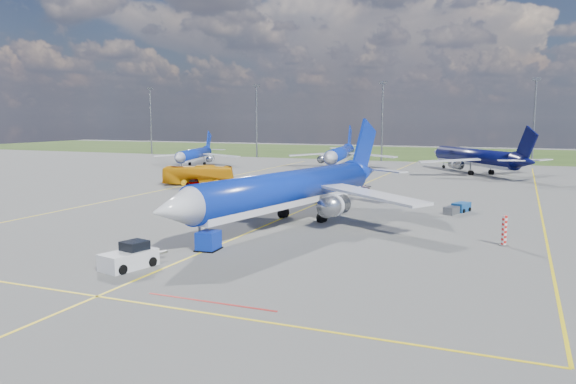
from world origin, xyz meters
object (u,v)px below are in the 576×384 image
at_px(apron_bus, 198,175).
at_px(bg_jet_nnw, 340,168).
at_px(main_airliner, 288,224).
at_px(warning_post, 504,230).
at_px(service_car_c, 357,190).
at_px(baggage_tug_w, 458,208).
at_px(bg_jet_nw, 195,166).
at_px(pushback_tug, 130,257).
at_px(bg_jet_n, 474,174).
at_px(service_car_a, 194,182).
at_px(service_car_b, 325,200).
at_px(baggage_tug_c, 254,188).
at_px(uld_container, 208,241).

bearing_deg(apron_bus, bg_jet_nnw, -43.15).
bearing_deg(main_airliner, warning_post, 6.01).
bearing_deg(apron_bus, service_car_c, -115.95).
height_order(bg_jet_nnw, main_airliner, main_airliner).
bearing_deg(baggage_tug_w, main_airliner, -118.11).
bearing_deg(bg_jet_nw, warning_post, -55.98).
relative_size(warning_post, main_airliner, 0.07).
bearing_deg(pushback_tug, warning_post, 49.65).
bearing_deg(bg_jet_n, service_car_a, 7.29).
bearing_deg(service_car_b, bg_jet_nw, 77.36).
relative_size(bg_jet_nw, service_car_b, 7.84).
xyz_separation_m(bg_jet_n, baggage_tug_w, (2.03, -54.94, 0.56)).
bearing_deg(warning_post, service_car_c, 127.25).
height_order(bg_jet_nw, apron_bus, bg_jet_nw).
xyz_separation_m(bg_jet_nw, baggage_tug_c, (36.31, -39.32, 0.55)).
relative_size(bg_jet_nnw, bg_jet_n, 0.95).
height_order(main_airliner, baggage_tug_c, main_airliner).
distance_m(bg_jet_n, main_airliner, 72.56).
distance_m(warning_post, bg_jet_nw, 101.81).
relative_size(warning_post, bg_jet_nnw, 0.08).
distance_m(main_airliner, service_car_b, 16.70).
bearing_deg(baggage_tug_c, bg_jet_n, 33.65).
height_order(bg_jet_n, baggage_tug_w, bg_jet_n).
relative_size(service_car_b, baggage_tug_c, 0.77).
xyz_separation_m(warning_post, apron_bus, (-54.30, 31.70, 0.32)).
xyz_separation_m(bg_jet_n, service_car_a, (-45.82, -43.62, 0.68)).
distance_m(uld_container, service_car_b, 31.84).
relative_size(service_car_a, baggage_tug_w, 0.73).
distance_m(bg_jet_n, baggage_tug_c, 56.11).
height_order(main_airliner, apron_bus, main_airliner).
xyz_separation_m(bg_jet_n, main_airliner, (-15.71, -70.84, 0.00)).
height_order(bg_jet_nw, baggage_tug_c, bg_jet_nw).
bearing_deg(service_car_b, baggage_tug_c, 91.82).
bearing_deg(uld_container, bg_jet_nw, 117.92).
distance_m(bg_jet_nnw, service_car_a, 47.27).
relative_size(bg_jet_n, service_car_b, 9.84).
bearing_deg(pushback_tug, uld_container, 84.41).
xyz_separation_m(bg_jet_n, pushback_tug, (-20.50, -94.05, 0.88)).
xyz_separation_m(main_airliner, uld_container, (-1.97, -15.17, 0.89)).
distance_m(pushback_tug, uld_container, 8.53).
bearing_deg(main_airliner, uld_container, -85.74).
height_order(bg_jet_nw, service_car_b, bg_jet_nw).
relative_size(bg_jet_n, uld_container, 18.14).
relative_size(warning_post, bg_jet_nw, 0.09).
distance_m(bg_jet_nnw, apron_bus, 45.37).
distance_m(service_car_c, baggage_tug_w, 21.58).
distance_m(bg_jet_nw, baggage_tug_c, 53.52).
bearing_deg(service_car_c, bg_jet_nw, -166.15).
xyz_separation_m(warning_post, baggage_tug_w, (-6.21, 18.27, -0.94)).
distance_m(main_airliner, service_car_c, 28.68).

